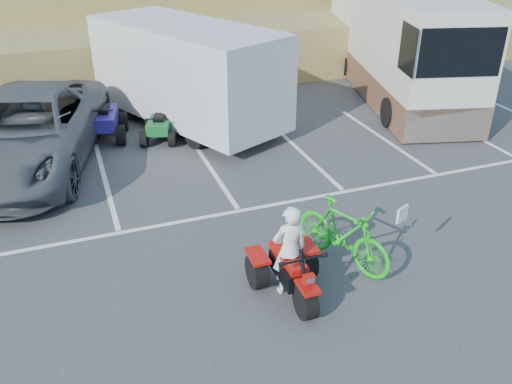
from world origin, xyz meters
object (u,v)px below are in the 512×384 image
object	(u,v)px
cargo_trailer	(187,72)
rv_motorhome	(396,48)
rider	(289,250)
quad_atv_blue	(106,138)
green_dirt_bike	(343,234)
red_trike_atv	(291,295)
grey_pickup	(27,131)
quad_atv_green	(161,140)

from	to	relation	value
cargo_trailer	rv_motorhome	xyz separation A→B (m)	(7.87, 0.74, -0.07)
rider	quad_atv_blue	bearing A→B (deg)	-74.58
green_dirt_bike	quad_atv_blue	world-z (taller)	green_dirt_bike
rider	green_dirt_bike	xyz separation A→B (m)	(1.30, 0.44, -0.21)
red_trike_atv	grey_pickup	size ratio (longest dim) A/B	0.24
rider	quad_atv_green	size ratio (longest dim) A/B	1.30
quad_atv_blue	quad_atv_green	world-z (taller)	quad_atv_blue
green_dirt_bike	red_trike_atv	bearing A→B (deg)	-178.67
red_trike_atv	rv_motorhome	world-z (taller)	rv_motorhome
quad_atv_blue	rv_motorhome	bearing A→B (deg)	17.30
rider	quad_atv_blue	xyz separation A→B (m)	(-2.29, 8.49, -0.87)
rv_motorhome	quad_atv_blue	size ratio (longest dim) A/B	6.16
rider	rv_motorhome	xyz separation A→B (m)	(8.25, 9.58, 0.72)
red_trike_atv	green_dirt_bike	distance (m)	1.58
red_trike_atv	cargo_trailer	xyz separation A→B (m)	(0.39, 8.99, 1.66)
red_trike_atv	quad_atv_blue	distance (m)	8.94
rv_motorhome	quad_atv_green	size ratio (longest dim) A/B	7.86
quad_atv_blue	quad_atv_green	distance (m)	1.69
rider	rv_motorhome	bearing A→B (deg)	-130.45
red_trike_atv	green_dirt_bike	xyz separation A→B (m)	(1.30, 0.59, 0.66)
green_dirt_bike	quad_atv_blue	bearing A→B (deg)	90.94
red_trike_atv	rider	distance (m)	0.88
red_trike_atv	cargo_trailer	size ratio (longest dim) A/B	0.24
cargo_trailer	quad_atv_blue	bearing A→B (deg)	162.57
rider	quad_atv_blue	size ratio (longest dim) A/B	1.02
rider	grey_pickup	size ratio (longest dim) A/B	0.25
grey_pickup	quad_atv_blue	size ratio (longest dim) A/B	4.10
red_trike_atv	cargo_trailer	bearing A→B (deg)	87.85
cargo_trailer	rv_motorhome	distance (m)	7.90
rider	cargo_trailer	bearing A→B (deg)	-92.19
grey_pickup	cargo_trailer	world-z (taller)	cargo_trailer
rider	quad_atv_green	xyz separation A→B (m)	(-0.77, 7.77, -0.87)
red_trike_atv	rider	world-z (taller)	rider
rider	green_dirt_bike	world-z (taller)	rider
green_dirt_bike	quad_atv_green	world-z (taller)	green_dirt_bike
rider	rv_motorhome	size ratio (longest dim) A/B	0.17
grey_pickup	quad_atv_green	world-z (taller)	grey_pickup
green_dirt_bike	cargo_trailer	world-z (taller)	cargo_trailer
green_dirt_bike	quad_atv_green	size ratio (longest dim) A/B	1.64
rv_motorhome	quad_atv_blue	xyz separation A→B (m)	(-10.55, -1.08, -1.59)
green_dirt_bike	cargo_trailer	xyz separation A→B (m)	(-0.92, 8.40, 1.00)
green_dirt_bike	quad_atv_blue	xyz separation A→B (m)	(-3.60, 8.05, -0.66)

